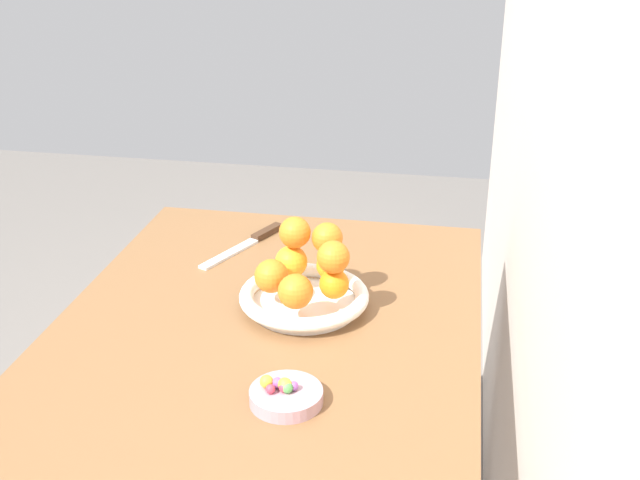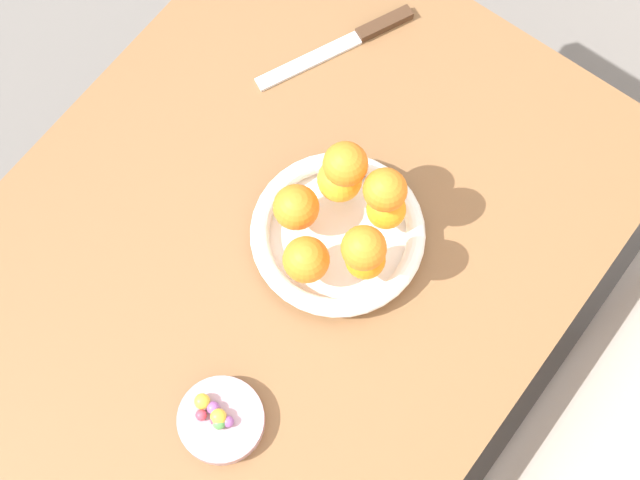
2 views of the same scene
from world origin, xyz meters
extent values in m
plane|color=slate|center=(0.00, 0.00, 0.00)|extent=(6.00, 6.00, 0.00)
cube|color=brown|center=(0.00, 0.00, 0.72)|extent=(1.10, 0.76, 0.04)
cylinder|color=brown|center=(-0.49, -0.32, 0.35)|extent=(0.05, 0.05, 0.70)
cylinder|color=brown|center=(-0.49, 0.32, 0.35)|extent=(0.05, 0.05, 0.70)
cylinder|color=white|center=(-0.11, 0.06, 0.75)|extent=(0.20, 0.20, 0.01)
torus|color=white|center=(-0.11, 0.06, 0.77)|extent=(0.24, 0.24, 0.03)
cylinder|color=#B28C99|center=(0.18, 0.09, 0.75)|extent=(0.11, 0.11, 0.02)
sphere|color=orange|center=(-0.09, 0.12, 0.81)|extent=(0.05, 0.05, 0.05)
sphere|color=orange|center=(-0.16, 0.10, 0.81)|extent=(0.05, 0.05, 0.05)
sphere|color=orange|center=(-0.16, 0.02, 0.81)|extent=(0.06, 0.06, 0.06)
sphere|color=orange|center=(-0.09, 0.00, 0.81)|extent=(0.06, 0.06, 0.06)
sphere|color=orange|center=(-0.04, 0.06, 0.81)|extent=(0.06, 0.06, 0.06)
sphere|color=orange|center=(-0.17, 0.09, 0.86)|extent=(0.06, 0.06, 0.06)
sphere|color=orange|center=(-0.08, 0.12, 0.86)|extent=(0.06, 0.06, 0.06)
sphere|color=orange|center=(-0.16, 0.03, 0.87)|extent=(0.06, 0.06, 0.06)
sphere|color=gold|center=(0.18, 0.06, 0.77)|extent=(0.02, 0.02, 0.02)
sphere|color=#4C9947|center=(0.19, 0.09, 0.77)|extent=(0.02, 0.02, 0.02)
sphere|color=gold|center=(0.18, 0.09, 0.77)|extent=(0.02, 0.02, 0.02)
sphere|color=gold|center=(0.18, 0.09, 0.77)|extent=(0.02, 0.02, 0.02)
sphere|color=#C6384C|center=(0.19, 0.09, 0.77)|extent=(0.02, 0.02, 0.02)
sphere|color=#8C4C99|center=(0.18, 0.07, 0.77)|extent=(0.02, 0.02, 0.02)
sphere|color=#C6384C|center=(0.19, 0.07, 0.77)|extent=(0.01, 0.01, 0.01)
sphere|color=#8C4C99|center=(0.18, 0.10, 0.77)|extent=(0.01, 0.01, 0.01)
cube|color=#3F2819|center=(-0.43, -0.09, 0.75)|extent=(0.09, 0.06, 0.01)
cube|color=silver|center=(-0.31, -0.15, 0.74)|extent=(0.16, 0.09, 0.01)
camera|label=1|loc=(1.17, 0.32, 1.47)|focal=45.00mm
camera|label=2|loc=(0.28, 0.32, 2.02)|focal=55.00mm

